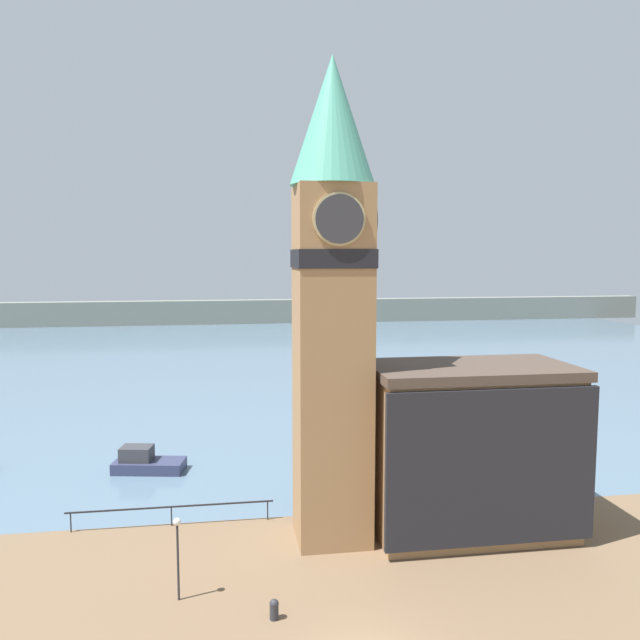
{
  "coord_description": "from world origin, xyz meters",
  "views": [
    {
      "loc": [
        -4.85,
        -20.13,
        14.45
      ],
      "look_at": [
        -0.57,
        7.66,
        11.53
      ],
      "focal_mm": 35.0,
      "sensor_mm": 36.0,
      "label": 1
    }
  ],
  "objects_px": {
    "pier_building": "(470,448)",
    "mooring_bollard_near": "(274,608)",
    "lamp_post": "(177,542)",
    "boat_near": "(146,462)",
    "clock_tower": "(332,289)"
  },
  "relations": [
    {
      "from": "clock_tower",
      "to": "pier_building",
      "type": "distance_m",
      "value": 11.08
    },
    {
      "from": "mooring_bollard_near",
      "to": "lamp_post",
      "type": "bearing_deg",
      "value": 152.32
    },
    {
      "from": "mooring_bollard_near",
      "to": "pier_building",
      "type": "bearing_deg",
      "value": 31.26
    },
    {
      "from": "clock_tower",
      "to": "pier_building",
      "type": "relative_size",
      "value": 2.27
    },
    {
      "from": "clock_tower",
      "to": "boat_near",
      "type": "relative_size",
      "value": 4.88
    },
    {
      "from": "clock_tower",
      "to": "mooring_bollard_near",
      "type": "relative_size",
      "value": 28.69
    },
    {
      "from": "clock_tower",
      "to": "boat_near",
      "type": "bearing_deg",
      "value": 132.62
    },
    {
      "from": "pier_building",
      "to": "boat_near",
      "type": "bearing_deg",
      "value": 146.5
    },
    {
      "from": "clock_tower",
      "to": "mooring_bollard_near",
      "type": "bearing_deg",
      "value": -117.24
    },
    {
      "from": "lamp_post",
      "to": "boat_near",
      "type": "bearing_deg",
      "value": 101.35
    },
    {
      "from": "pier_building",
      "to": "lamp_post",
      "type": "xyz_separation_m",
      "value": [
        -14.67,
        -4.53,
        -1.9
      ]
    },
    {
      "from": "clock_tower",
      "to": "lamp_post",
      "type": "distance_m",
      "value": 13.51
    },
    {
      "from": "pier_building",
      "to": "mooring_bollard_near",
      "type": "bearing_deg",
      "value": -148.74
    },
    {
      "from": "clock_tower",
      "to": "boat_near",
      "type": "height_order",
      "value": "clock_tower"
    },
    {
      "from": "pier_building",
      "to": "boat_near",
      "type": "height_order",
      "value": "pier_building"
    }
  ]
}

